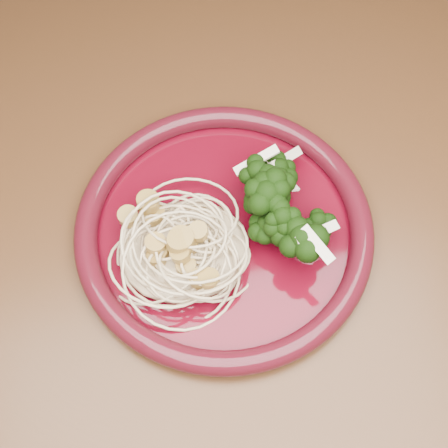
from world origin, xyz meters
name	(u,v)px	position (x,y,z in m)	size (l,w,h in m)	color
dining_table	(148,247)	(0.00, 0.00, 0.65)	(1.20, 0.80, 0.75)	#472814
dinner_plate	(224,229)	(0.08, -0.05, 0.76)	(0.36, 0.36, 0.02)	#44040F
spaghetti_pile	(183,246)	(0.04, -0.07, 0.77)	(0.12, 0.11, 0.03)	#C9B48A
scallop_cluster	(181,229)	(0.04, -0.07, 0.80)	(0.12, 0.12, 0.04)	#A9863A
broccoli_pile	(273,192)	(0.13, -0.03, 0.78)	(0.09, 0.15, 0.05)	black
onion_garnish	(275,174)	(0.13, -0.03, 0.81)	(0.06, 0.09, 0.05)	beige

